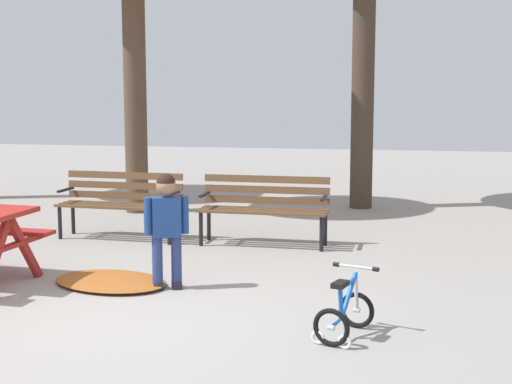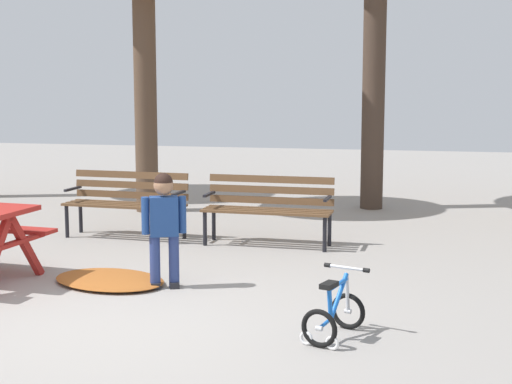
# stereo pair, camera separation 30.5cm
# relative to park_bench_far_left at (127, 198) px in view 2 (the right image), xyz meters

# --- Properties ---
(ground) EXTENTS (36.00, 36.00, 0.00)m
(ground) POSITION_rel_park_bench_far_left_xyz_m (1.26, -3.41, -0.51)
(ground) COLOR gray
(park_bench_far_left) EXTENTS (1.62, 0.54, 0.85)m
(park_bench_far_left) POSITION_rel_park_bench_far_left_xyz_m (0.00, 0.00, 0.00)
(park_bench_far_left) COLOR brown
(park_bench_far_left) RESTS_ON ground
(park_bench_left) EXTENTS (1.61, 0.49, 0.85)m
(park_bench_left) POSITION_rel_park_bench_far_left_xyz_m (1.90, -0.05, 0.00)
(park_bench_left) COLOR brown
(park_bench_left) RESTS_ON ground
(child_standing) EXTENTS (0.40, 0.25, 1.14)m
(child_standing) POSITION_rel_park_bench_far_left_xyz_m (1.35, -2.29, 0.16)
(child_standing) COLOR navy
(child_standing) RESTS_ON ground
(kids_bicycle) EXTENTS (0.50, 0.63, 0.54)m
(kids_bicycle) POSITION_rel_park_bench_far_left_xyz_m (3.15, -3.41, -0.31)
(kids_bicycle) COLOR black
(kids_bicycle) RESTS_ON ground
(leaf_pile) EXTENTS (1.40, 1.16, 0.07)m
(leaf_pile) POSITION_rel_park_bench_far_left_xyz_m (0.74, -2.24, -0.48)
(leaf_pile) COLOR #9E5623
(leaf_pile) RESTS_ON ground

